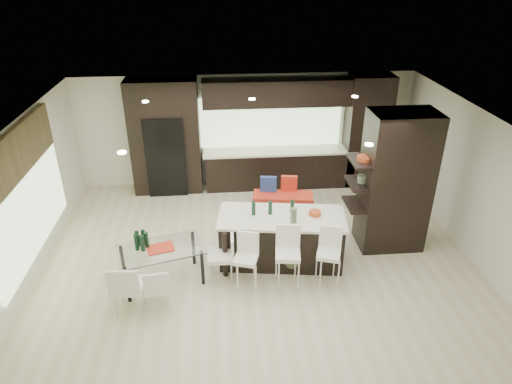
{
  "coord_description": "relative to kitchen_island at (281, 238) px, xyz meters",
  "views": [
    {
      "loc": [
        -0.65,
        -6.99,
        5.09
      ],
      "look_at": [
        0.0,
        0.6,
        1.15
      ],
      "focal_mm": 32.0,
      "sensor_mm": 36.0,
      "label": 1
    }
  ],
  "objects": [
    {
      "name": "ground",
      "position": [
        -0.41,
        -0.0,
        -0.47
      ],
      "size": [
        8.0,
        8.0,
        0.0
      ],
      "primitive_type": "plane",
      "color": "beige",
      "rests_on": "ground"
    },
    {
      "name": "back_wall",
      "position": [
        -0.41,
        3.5,
        0.88
      ],
      "size": [
        8.0,
        0.02,
        2.7
      ],
      "primitive_type": "cube",
      "color": "silver",
      "rests_on": "ground"
    },
    {
      "name": "left_wall",
      "position": [
        -4.41,
        -0.0,
        0.88
      ],
      "size": [
        0.02,
        7.0,
        2.7
      ],
      "primitive_type": "cube",
      "color": "silver",
      "rests_on": "ground"
    },
    {
      "name": "right_wall",
      "position": [
        3.59,
        -0.0,
        0.88
      ],
      "size": [
        0.02,
        7.0,
        2.7
      ],
      "primitive_type": "cube",
      "color": "silver",
      "rests_on": "ground"
    },
    {
      "name": "ceiling",
      "position": [
        -0.41,
        -0.0,
        2.23
      ],
      "size": [
        8.0,
        7.0,
        0.02
      ],
      "primitive_type": "cube",
      "color": "white",
      "rests_on": "ground"
    },
    {
      "name": "window_left",
      "position": [
        -4.37,
        0.2,
        0.88
      ],
      "size": [
        0.04,
        3.2,
        1.9
      ],
      "primitive_type": "cube",
      "color": "#B2D199",
      "rests_on": "left_wall"
    },
    {
      "name": "window_back",
      "position": [
        0.19,
        3.46,
        1.08
      ],
      "size": [
        3.4,
        0.04,
        1.2
      ],
      "primitive_type": "cube",
      "color": "#B2D199",
      "rests_on": "back_wall"
    },
    {
      "name": "stone_accent",
      "position": [
        -4.34,
        0.2,
        1.78
      ],
      "size": [
        0.08,
        3.0,
        0.8
      ],
      "primitive_type": "cube",
      "color": "brown",
      "rests_on": "left_wall"
    },
    {
      "name": "ceiling_spots",
      "position": [
        -0.41,
        0.25,
        2.21
      ],
      "size": [
        4.0,
        3.0,
        0.02
      ],
      "primitive_type": "cube",
      "color": "white",
      "rests_on": "ceiling"
    },
    {
      "name": "back_cabinetry",
      "position": [
        0.09,
        3.17,
        0.88
      ],
      "size": [
        6.8,
        0.68,
        2.7
      ],
      "primitive_type": "cube",
      "color": "black",
      "rests_on": "ground"
    },
    {
      "name": "refrigerator",
      "position": [
        -2.31,
        3.12,
        0.48
      ],
      "size": [
        0.9,
        0.68,
        1.9
      ],
      "primitive_type": "cube",
      "color": "black",
      "rests_on": "ground"
    },
    {
      "name": "partition_column",
      "position": [
        2.19,
        0.4,
        0.88
      ],
      "size": [
        1.2,
        0.8,
        2.7
      ],
      "primitive_type": "cube",
      "color": "black",
      "rests_on": "ground"
    },
    {
      "name": "kitchen_island",
      "position": [
        0.0,
        0.0,
        0.0
      ],
      "size": [
        2.39,
        1.28,
        0.95
      ],
      "primitive_type": "cube",
      "rotation": [
        0.0,
        0.0,
        -0.14
      ],
      "color": "black",
      "rests_on": "ground"
    },
    {
      "name": "stool_left",
      "position": [
        -0.7,
        -0.78,
        -0.05
      ],
      "size": [
        0.46,
        0.46,
        0.84
      ],
      "primitive_type": "cube",
      "rotation": [
        0.0,
        0.0,
        -0.29
      ],
      "color": "white",
      "rests_on": "ground"
    },
    {
      "name": "stool_mid",
      "position": [
        0.0,
        -0.79,
        -0.01
      ],
      "size": [
        0.46,
        0.46,
        0.93
      ],
      "primitive_type": "cube",
      "rotation": [
        0.0,
        0.0,
        -0.13
      ],
      "color": "white",
      "rests_on": "ground"
    },
    {
      "name": "stool_right",
      "position": [
        0.7,
        -0.78,
        -0.04
      ],
      "size": [
        0.49,
        0.49,
        0.87
      ],
      "primitive_type": "cube",
      "rotation": [
        0.0,
        0.0,
        -0.31
      ],
      "color": "white",
      "rests_on": "ground"
    },
    {
      "name": "bench",
      "position": [
        0.27,
        1.67,
        -0.22
      ],
      "size": [
        1.37,
        0.69,
        0.51
      ],
      "primitive_type": "cube",
      "rotation": [
        0.0,
        0.0,
        -0.14
      ],
      "color": "black",
      "rests_on": "ground"
    },
    {
      "name": "floor_vase",
      "position": [
        0.16,
        -0.29,
        0.16
      ],
      "size": [
        0.53,
        0.53,
        1.26
      ],
      "primitive_type": null,
      "rotation": [
        0.0,
        0.0,
        -0.16
      ],
      "color": "#4E5E42",
      "rests_on": "ground"
    },
    {
      "name": "dining_table",
      "position": [
        -2.13,
        -0.46,
        -0.13
      ],
      "size": [
        1.58,
        1.16,
        0.68
      ],
      "primitive_type": "cube",
      "rotation": [
        0.0,
        0.0,
        0.28
      ],
      "color": "white",
      "rests_on": "ground"
    },
    {
      "name": "chair_near",
      "position": [
        -2.13,
        -1.14,
        -0.1
      ],
      "size": [
        0.46,
        0.46,
        0.75
      ],
      "primitive_type": "cube",
      "rotation": [
        0.0,
        0.0,
        0.14
      ],
      "color": "white",
      "rests_on": "ground"
    },
    {
      "name": "chair_far",
      "position": [
        -2.58,
        -1.17,
        -0.04
      ],
      "size": [
        0.51,
        0.51,
        0.88
      ],
      "primitive_type": "cube",
      "rotation": [
        0.0,
        0.0,
        -0.07
      ],
      "color": "white",
      "rests_on": "ground"
    },
    {
      "name": "chair_end",
      "position": [
        -1.12,
        -0.46,
        -0.06
      ],
      "size": [
        0.46,
        0.46,
        0.83
      ],
      "primitive_type": "cube",
      "rotation": [
        0.0,
        0.0,
        1.54
      ],
      "color": "white",
      "rests_on": "ground"
    }
  ]
}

